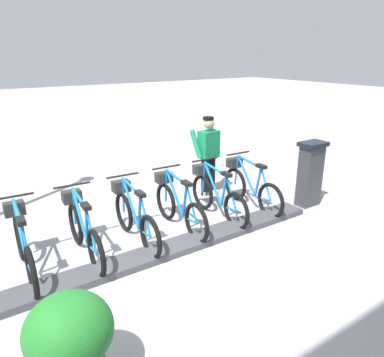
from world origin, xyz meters
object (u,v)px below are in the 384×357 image
bike_docked_0 (249,186)px  bike_docked_1 (216,195)px  planter_bush (70,341)px  worker_near_rack (208,153)px  bike_docked_5 (23,245)px  bike_docked_2 (178,205)px  payment_kiosk (310,173)px  bike_docked_3 (134,216)px  bike_docked_4 (83,230)px

bike_docked_0 → bike_docked_1: same height
planter_bush → bike_docked_0: bearing=-61.7°
worker_near_rack → planter_bush: worker_near_rack is taller
bike_docked_5 → bike_docked_2: bearing=-90.0°
bike_docked_1 → worker_near_rack: bearing=-29.1°
planter_bush → bike_docked_5: bearing=-0.7°
bike_docked_2 → bike_docked_5: bearing=90.0°
payment_kiosk → bike_docked_3: (0.57, 3.50, -0.24)m
bike_docked_2 → bike_docked_1: bearing=-90.0°
bike_docked_4 → bike_docked_5: size_ratio=1.00×
payment_kiosk → bike_docked_1: (0.57, 1.86, -0.24)m
bike_docked_3 → bike_docked_4: 0.82m
bike_docked_0 → bike_docked_4: bearing=90.0°
bike_docked_1 → worker_near_rack: worker_near_rack is taller
worker_near_rack → planter_bush: (-3.21, 3.85, -0.37)m
bike_docked_4 → bike_docked_0: bearing=-90.0°
worker_near_rack → bike_docked_5: bearing=104.5°
bike_docked_1 → bike_docked_5: bearing=90.0°
bike_docked_4 → worker_near_rack: worker_near_rack is taller
bike_docked_4 → payment_kiosk: bearing=-97.5°
bike_docked_2 → bike_docked_3: size_ratio=1.00×
bike_docked_4 → worker_near_rack: bearing=-71.7°
worker_near_rack → payment_kiosk: bearing=-140.1°
bike_docked_1 → worker_near_rack: 1.23m
worker_near_rack → bike_docked_1: bearing=150.9°
payment_kiosk → bike_docked_4: size_ratio=0.74×
bike_docked_2 → bike_docked_3: 0.82m
bike_docked_4 → bike_docked_2: bearing=-90.0°
payment_kiosk → bike_docked_1: payment_kiosk is taller
bike_docked_1 → bike_docked_3: size_ratio=1.00×
bike_docked_1 → bike_docked_3: same height
bike_docked_4 → bike_docked_5: 0.82m
bike_docked_3 → bike_docked_5: bearing=90.0°
payment_kiosk → bike_docked_4: bearing=82.5°
payment_kiosk → bike_docked_5: size_ratio=0.74×
payment_kiosk → bike_docked_0: (0.57, 1.04, -0.24)m
bike_docked_0 → planter_bush: size_ratio=1.77×
bike_docked_3 → worker_near_rack: 2.45m
payment_kiosk → planter_bush: payment_kiosk is taller
bike_docked_3 → planter_bush: 2.78m
bike_docked_1 → bike_docked_5: size_ratio=1.00×
bike_docked_0 → bike_docked_3: same height
bike_docked_3 → payment_kiosk: bearing=-99.3°
bike_docked_2 → bike_docked_0: bearing=-90.0°
bike_docked_1 → bike_docked_4: 2.46m
bike_docked_2 → bike_docked_5: same height
bike_docked_4 → planter_bush: 2.38m
bike_docked_3 → bike_docked_5: (0.00, 1.64, 0.00)m
payment_kiosk → worker_near_rack: size_ratio=0.77×
bike_docked_1 → bike_docked_3: (0.00, 1.64, 0.00)m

